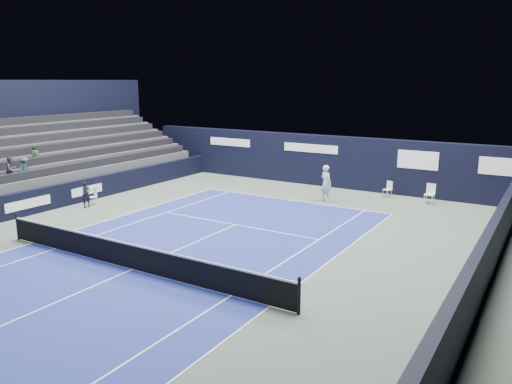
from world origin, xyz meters
TOP-DOWN VIEW (x-y plane):
  - ground at (0.00, 2.00)m, footprint 48.00×48.00m
  - court_surface at (0.00, 0.00)m, footprint 10.97×23.77m
  - enclosure_wall_right at (10.50, 6.00)m, footprint 0.30×22.00m
  - folding_chair_back_a at (4.19, 15.54)m, footprint 0.51×0.53m
  - folding_chair_back_b at (6.51, 15.12)m, footprint 0.49×0.48m
  - line_judge_chair at (-8.49, 5.71)m, footprint 0.47×0.46m
  - line_judge at (-8.30, 5.08)m, footprint 0.37×0.52m
  - court_markings at (0.00, 0.00)m, footprint 11.03×23.83m
  - tennis_net at (0.00, 0.00)m, footprint 12.90×0.10m
  - back_sponsor_wall at (0.01, 16.50)m, footprint 26.00×0.63m
  - side_barrier_left at (-9.50, 5.97)m, footprint 0.33×22.00m
  - spectator_stand at (-13.27, 6.99)m, footprint 6.00×18.00m
  - tennis_player at (1.59, 12.76)m, footprint 0.85×0.98m

SIDE VIEW (x-z plane):
  - ground at x=0.00m, z-range 0.00..0.00m
  - court_surface at x=0.00m, z-range 0.00..0.01m
  - court_markings at x=0.00m, z-range 0.01..0.01m
  - line_judge_chair at x=-8.49m, z-range 0.06..0.92m
  - tennis_net at x=0.00m, z-range -0.04..1.06m
  - folding_chair_back_a at x=4.19m, z-range 0.15..1.04m
  - side_barrier_left at x=-9.50m, z-range 0.00..1.20m
  - folding_chair_back_b at x=6.51m, z-range 0.07..1.13m
  - line_judge at x=-8.30m, z-range 0.00..1.34m
  - enclosure_wall_right at x=10.50m, z-range 0.00..1.80m
  - tennis_player at x=1.59m, z-range 0.00..1.97m
  - back_sponsor_wall at x=0.01m, z-range 0.00..3.10m
  - spectator_stand at x=-13.27m, z-range -1.25..5.15m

